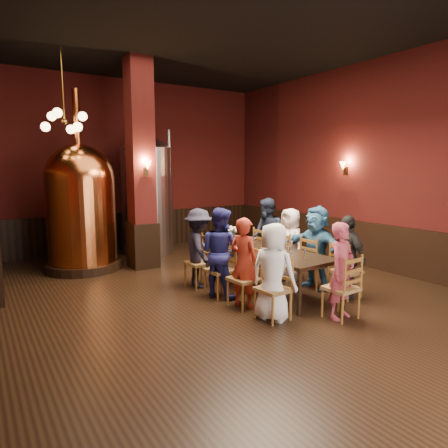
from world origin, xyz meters
TOP-DOWN VIEW (x-y plane):
  - room at (0.00, 0.00)m, footprint 10.00×10.02m
  - wainscot_right at (3.96, 0.00)m, footprint 0.08×9.90m
  - wainscot_back at (0.00, 4.96)m, footprint 7.90×0.08m
  - column at (-0.30, 2.80)m, footprint 0.58×0.58m
  - pendant_cluster at (-1.80, 2.90)m, footprint 0.90×0.90m
  - sconce_wall at (3.90, 0.80)m, footprint 0.20×0.20m
  - sconce_column at (-0.30, 2.50)m, footprint 0.20×0.20m
  - dining_table at (0.94, -0.12)m, footprint 1.16×2.46m
  - chair_0 at (0.16, -1.18)m, footprint 0.49×0.49m
  - person_0 at (0.16, -1.18)m, footprint 0.70×0.82m
  - chair_1 at (0.12, -0.51)m, footprint 0.49×0.49m
  - person_1 at (0.12, -0.51)m, footprint 0.49×0.61m
  - chair_2 at (0.07, 0.15)m, footprint 0.49×0.49m
  - person_2 at (0.07, 0.15)m, footprint 0.65×0.84m
  - chair_3 at (0.02, 0.82)m, footprint 0.49×0.49m
  - person_3 at (0.02, 0.82)m, footprint 0.74×1.05m
  - chair_4 at (1.86, -1.06)m, footprint 0.49×0.49m
  - person_4 at (1.86, -1.06)m, footprint 0.47×0.88m
  - chair_5 at (1.81, -0.39)m, footprint 0.49×0.49m
  - person_5 at (1.81, -0.39)m, footprint 0.49×1.43m
  - chair_6 at (1.77, 0.27)m, footprint 0.49×0.49m
  - person_6 at (1.77, 0.27)m, footprint 0.46×0.70m
  - chair_7 at (1.72, 0.94)m, footprint 0.49×0.49m
  - person_7 at (1.72, 0.94)m, footprint 0.58×0.84m
  - chair_8 at (1.05, -1.67)m, footprint 0.49×0.49m
  - person_8 at (1.05, -1.67)m, footprint 0.58×0.44m
  - copper_kettle at (-1.48, 3.31)m, footprint 1.85×1.85m
  - steel_vessel at (0.37, 4.14)m, footprint 1.34×1.34m
  - rose_vase at (0.82, 0.87)m, footprint 0.20×0.20m
  - wine_glass_0 at (0.75, 0.59)m, footprint 0.07×0.07m
  - wine_glass_1 at (1.00, -0.14)m, footprint 0.07×0.07m
  - wine_glass_2 at (1.10, 0.55)m, footprint 0.07×0.07m
  - wine_glass_3 at (1.21, 0.29)m, footprint 0.07×0.07m
  - wine_glass_4 at (0.80, 0.39)m, footprint 0.07×0.07m
  - wine_glass_5 at (1.28, -0.32)m, footprint 0.07×0.07m
  - wine_glass_6 at (0.89, -0.68)m, footprint 0.07×0.07m
  - wine_glass_7 at (1.14, 0.56)m, footprint 0.07×0.07m
  - wine_glass_8 at (1.01, -0.92)m, footprint 0.07×0.07m

SIDE VIEW (x-z plane):
  - chair_0 at x=0.16m, z-range 0.00..0.92m
  - chair_1 at x=0.12m, z-range 0.00..0.92m
  - chair_2 at x=0.07m, z-range 0.00..0.92m
  - chair_3 at x=0.02m, z-range 0.00..0.92m
  - chair_4 at x=1.86m, z-range 0.00..0.92m
  - chair_5 at x=1.81m, z-range 0.00..0.92m
  - chair_6 at x=1.77m, z-range 0.00..0.92m
  - chair_7 at x=1.72m, z-range 0.00..0.92m
  - chair_8 at x=1.05m, z-range 0.00..0.92m
  - wainscot_right at x=3.96m, z-range 0.00..1.00m
  - wainscot_back at x=0.00m, z-range 0.00..1.00m
  - dining_table at x=0.94m, z-range 0.31..1.06m
  - person_6 at x=1.77m, z-range 0.00..1.42m
  - person_4 at x=1.86m, z-range 0.00..1.43m
  - person_8 at x=1.05m, z-range 0.00..1.43m
  - person_0 at x=0.16m, z-range 0.00..1.43m
  - person_1 at x=0.12m, z-range 0.00..1.44m
  - person_3 at x=0.02m, z-range 0.00..1.47m
  - person_5 at x=1.81m, z-range 0.00..1.53m
  - person_2 at x=0.07m, z-range 0.00..1.54m
  - person_7 at x=1.72m, z-range 0.00..1.58m
  - wine_glass_0 at x=0.75m, z-range 0.75..0.92m
  - wine_glass_1 at x=1.00m, z-range 0.75..0.92m
  - wine_glass_2 at x=1.10m, z-range 0.75..0.92m
  - wine_glass_3 at x=1.21m, z-range 0.75..0.92m
  - wine_glass_4 at x=0.80m, z-range 0.75..0.92m
  - wine_glass_5 at x=1.28m, z-range 0.75..0.92m
  - wine_glass_6 at x=0.89m, z-range 0.75..0.92m
  - wine_glass_7 at x=1.14m, z-range 0.75..0.92m
  - wine_glass_8 at x=1.01m, z-range 0.75..0.92m
  - rose_vase at x=0.82m, z-range 0.80..1.13m
  - copper_kettle at x=-1.48m, z-range -0.52..3.30m
  - steel_vessel at x=0.37m, z-range 0.00..3.12m
  - sconce_wall at x=3.90m, z-range 2.02..2.38m
  - sconce_column at x=-0.30m, z-range 2.02..2.38m
  - room at x=0.00m, z-range 0.00..4.50m
  - column at x=-0.30m, z-range 0.00..4.50m
  - pendant_cluster at x=-1.80m, z-range 2.25..3.95m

